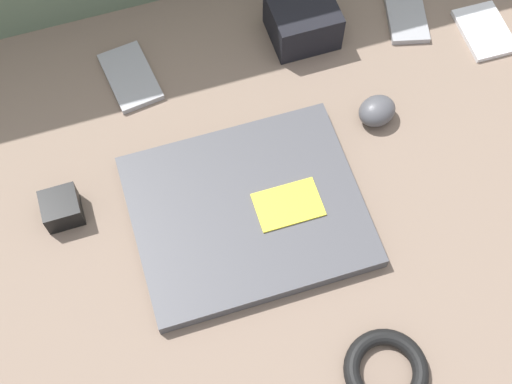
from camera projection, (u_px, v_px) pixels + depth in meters
The scene contains 10 objects.
ground_plane at pixel (256, 228), 1.09m from camera, with size 8.00×8.00×0.00m, color #7A6651.
couch_seat at pixel (256, 214), 1.05m from camera, with size 1.17×0.78×0.10m.
laptop at pixel (248, 211), 0.98m from camera, with size 0.31×0.26×0.03m.
computer_mouse at pixel (377, 111), 1.04m from camera, with size 0.07×0.06×0.04m.
phone_silver at pixel (130, 77), 1.09m from camera, with size 0.08×0.12×0.01m.
phone_black at pixel (485, 31), 1.13m from camera, with size 0.07×0.10×0.01m.
phone_small at pixel (406, 13), 1.14m from camera, with size 0.09×0.13×0.01m.
camera_pouch at pixel (303, 21), 1.10m from camera, with size 0.10×0.09×0.07m.
charger_brick at pixel (62, 208), 0.97m from camera, with size 0.05×0.05×0.04m.
cable_coil at pixel (386, 371), 0.88m from camera, with size 0.11×0.11×0.02m.
Camera 1 is at (-0.13, -0.42, 1.00)m, focal length 50.00 mm.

